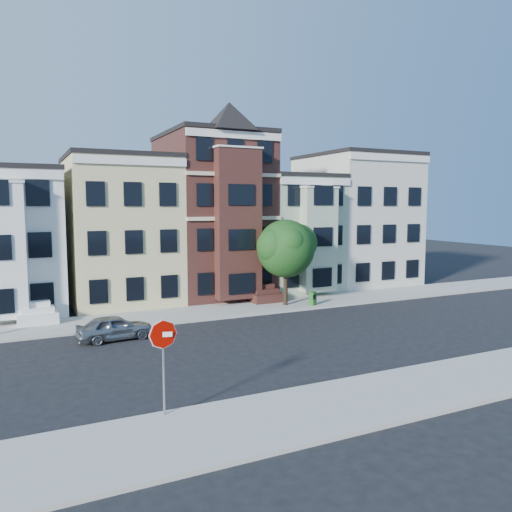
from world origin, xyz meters
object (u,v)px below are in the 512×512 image
street_tree (286,252)px  stop_sign (163,361)px  newspaper_box (313,298)px  parked_car (115,328)px

street_tree → stop_sign: (-12.20, -13.88, -1.80)m
newspaper_box → stop_sign: (-13.82, -12.99, 1.32)m
street_tree → newspaper_box: 3.63m
street_tree → parked_car: bearing=-163.9°
street_tree → parked_car: size_ratio=1.88×
newspaper_box → stop_sign: size_ratio=0.26×
stop_sign → parked_car: bearing=102.9°
newspaper_box → parked_car: bearing=166.8°
parked_car → stop_sign: 10.51m
parked_car → stop_sign: bearing=173.8°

